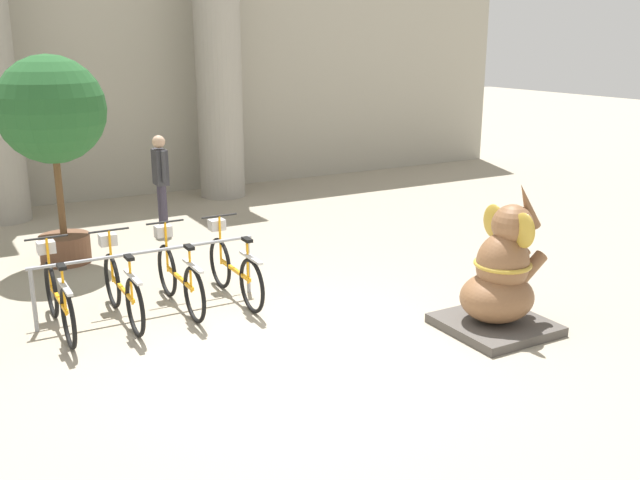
% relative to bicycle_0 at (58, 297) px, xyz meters
% --- Properties ---
extents(ground_plane, '(60.00, 60.00, 0.00)m').
position_rel_bicycle_0_xyz_m(ground_plane, '(2.19, -1.85, -0.40)').
color(ground_plane, '#9E937F').
extents(building_facade, '(20.00, 0.20, 6.00)m').
position_rel_bicycle_0_xyz_m(building_facade, '(2.19, 6.75, 2.60)').
color(building_facade, '#A39E8E').
rests_on(building_facade, ground_plane).
extents(column_right, '(1.15, 1.15, 5.16)m').
position_rel_bicycle_0_xyz_m(column_right, '(4.31, 5.75, 2.22)').
color(column_right, gray).
rests_on(column_right, ground_plane).
extents(bike_rack, '(2.73, 0.05, 0.77)m').
position_rel_bicycle_0_xyz_m(bike_rack, '(1.07, 0.10, 0.17)').
color(bike_rack, gray).
rests_on(bike_rack, ground_plane).
extents(bicycle_0, '(0.48, 1.70, 1.00)m').
position_rel_bicycle_0_xyz_m(bicycle_0, '(0.00, 0.00, 0.00)').
color(bicycle_0, black).
rests_on(bicycle_0, ground_plane).
extents(bicycle_1, '(0.48, 1.70, 1.00)m').
position_rel_bicycle_0_xyz_m(bicycle_1, '(0.71, -0.03, 0.00)').
color(bicycle_1, black).
rests_on(bicycle_1, ground_plane).
extents(bicycle_2, '(0.48, 1.70, 1.00)m').
position_rel_bicycle_0_xyz_m(bicycle_2, '(1.42, 0.02, 0.00)').
color(bicycle_2, black).
rests_on(bicycle_2, ground_plane).
extents(bicycle_3, '(0.48, 1.70, 1.00)m').
position_rel_bicycle_0_xyz_m(bicycle_3, '(2.13, -0.02, 0.00)').
color(bicycle_3, black).
rests_on(bicycle_3, ground_plane).
extents(elephant_statue, '(1.13, 1.13, 1.71)m').
position_rel_bicycle_0_xyz_m(elephant_statue, '(4.38, -2.42, 0.18)').
color(elephant_statue, '#4C4742').
rests_on(elephant_statue, ground_plane).
extents(person_pedestrian, '(0.22, 0.47, 1.64)m').
position_rel_bicycle_0_xyz_m(person_pedestrian, '(2.37, 3.67, 0.57)').
color(person_pedestrian, '#383342').
rests_on(person_pedestrian, ground_plane).
extents(potted_tree, '(1.52, 1.52, 3.01)m').
position_rel_bicycle_0_xyz_m(potted_tree, '(0.54, 2.61, 1.72)').
color(potted_tree, brown).
rests_on(potted_tree, ground_plane).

